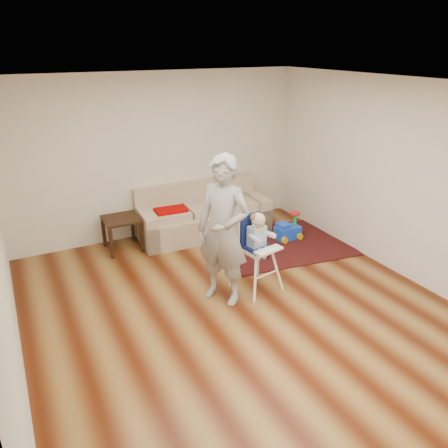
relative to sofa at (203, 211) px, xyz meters
name	(u,v)px	position (x,y,z in m)	size (l,w,h in m)	color
ground	(239,308)	(-0.59, -2.30, -0.43)	(5.50, 5.50, 0.00)	#461907
room_envelope	(219,153)	(-0.59, -1.77, 1.45)	(5.04, 5.52, 2.72)	silver
sofa	(203,211)	(0.00, 0.00, 0.00)	(2.27, 1.04, 0.86)	tan
side_table	(122,234)	(-1.41, 0.05, -0.16)	(0.54, 0.54, 0.54)	black
area_rug	(280,244)	(0.94, -0.99, -0.42)	(2.13, 1.60, 0.02)	black
ride_on_toy	(288,226)	(1.16, -0.87, -0.19)	(0.41, 0.29, 0.45)	blue
toy_ball	(265,253)	(0.44, -1.29, -0.33)	(0.16, 0.16, 0.16)	blue
high_chair	(257,253)	(-0.14, -1.98, 0.10)	(0.59, 0.59, 1.10)	white
adult	(223,231)	(-0.66, -2.01, 0.53)	(0.70, 0.46, 1.91)	gray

